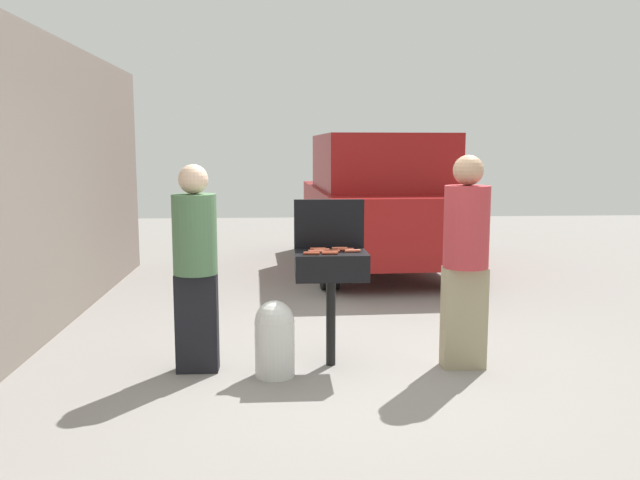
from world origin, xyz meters
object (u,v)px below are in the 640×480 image
object	(u,v)px
hot_dog_1	(353,251)
person_left	(195,261)
hot_dog_0	(316,251)
hot_dog_4	(340,248)
hot_dog_6	(322,250)
hot_dog_5	(312,253)
bbq_grill	(331,269)
hot_dog_3	(346,249)
hot_dog_8	(332,251)
hot_dog_2	(318,249)
propane_tank	(275,337)
hot_dog_7	(330,253)
person_right	(466,254)
parked_minivan	(377,201)

from	to	relation	value
hot_dog_1	person_left	bearing A→B (deg)	-178.02
hot_dog_0	hot_dog_4	world-z (taller)	same
hot_dog_4	hot_dog_6	size ratio (longest dim) A/B	1.00
hot_dog_0	hot_dog_5	size ratio (longest dim) A/B	1.00
bbq_grill	hot_dog_0	size ratio (longest dim) A/B	7.45
hot_dog_3	hot_dog_8	world-z (taller)	same
hot_dog_4	hot_dog_2	bearing A→B (deg)	-174.59
hot_dog_2	propane_tank	distance (m)	0.82
bbq_grill	hot_dog_6	xyz separation A→B (m)	(-0.08, 0.03, 0.16)
bbq_grill	hot_dog_4	xyz separation A→B (m)	(0.08, 0.10, 0.16)
hot_dog_0	hot_dog_4	size ratio (longest dim) A/B	1.00
hot_dog_0	hot_dog_3	world-z (taller)	same
hot_dog_4	hot_dog_5	size ratio (longest dim) A/B	1.00
hot_dog_7	person_right	xyz separation A→B (m)	(1.12, 0.01, -0.02)
hot_dog_2	propane_tank	world-z (taller)	hot_dog_2
hot_dog_4	hot_dog_7	xyz separation A→B (m)	(-0.10, -0.24, 0.00)
hot_dog_5	hot_dog_1	bearing A→B (deg)	16.60
hot_dog_2	hot_dog_7	size ratio (longest dim) A/B	1.00
hot_dog_3	person_right	distance (m)	0.99
hot_dog_4	person_right	distance (m)	1.04
hot_dog_3	hot_dog_4	world-z (taller)	same
hot_dog_4	propane_tank	xyz separation A→B (m)	(-0.55, -0.34, -0.66)
hot_dog_4	hot_dog_6	xyz separation A→B (m)	(-0.16, -0.07, 0.00)
bbq_grill	hot_dog_6	world-z (taller)	hot_dog_6
hot_dog_7	person_right	distance (m)	1.12
hot_dog_0	hot_dog_3	distance (m)	0.27
hot_dog_3	hot_dog_7	world-z (taller)	same
hot_dog_2	person_right	world-z (taller)	person_right
bbq_grill	hot_dog_7	distance (m)	0.21
hot_dog_2	hot_dog_8	bearing A→B (deg)	-48.58
hot_dog_4	propane_tank	bearing A→B (deg)	-148.07
bbq_grill	propane_tank	xyz separation A→B (m)	(-0.47, -0.24, -0.50)
hot_dog_2	person_left	bearing A→B (deg)	-170.66
person_left	hot_dog_3	bearing A→B (deg)	7.33
hot_dog_2	hot_dog_6	bearing A→B (deg)	-60.73
hot_dog_7	hot_dog_5	bearing A→B (deg)	-179.57
bbq_grill	parked_minivan	size ratio (longest dim) A/B	0.22
bbq_grill	propane_tank	world-z (taller)	bbq_grill
hot_dog_2	parked_minivan	world-z (taller)	parked_minivan
hot_dog_3	hot_dog_5	bearing A→B (deg)	-148.41
hot_dog_2	hot_dog_7	xyz separation A→B (m)	(0.08, -0.22, 0.00)
hot_dog_0	hot_dog_7	size ratio (longest dim) A/B	1.00
propane_tank	person_right	size ratio (longest dim) A/B	0.35
hot_dog_4	parked_minivan	distance (m)	4.53
bbq_grill	hot_dog_6	distance (m)	0.18
hot_dog_2	person_right	xyz separation A→B (m)	(1.20, -0.21, -0.02)
hot_dog_5	person_right	world-z (taller)	person_right
hot_dog_6	hot_dog_3	bearing A→B (deg)	2.68
bbq_grill	hot_dog_7	size ratio (longest dim) A/B	7.45
hot_dog_3	person_right	size ratio (longest dim) A/B	0.07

